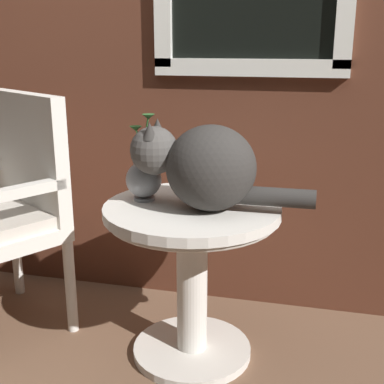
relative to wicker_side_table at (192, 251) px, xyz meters
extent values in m
plane|color=brown|center=(-0.15, -0.21, -0.42)|extent=(6.00, 6.00, 0.00)
cube|color=#562D1E|center=(-0.15, 0.49, 0.88)|extent=(4.00, 0.04, 2.60)
cube|color=silver|center=(0.13, 0.45, 0.63)|extent=(0.79, 0.03, 0.07)
cylinder|color=silver|center=(0.00, 0.00, -0.41)|extent=(0.45, 0.45, 0.03)
cylinder|color=silver|center=(0.00, 0.00, -0.13)|extent=(0.11, 0.11, 0.54)
cylinder|color=silver|center=(0.00, 0.00, 0.16)|extent=(0.64, 0.64, 0.03)
torus|color=silver|center=(0.00, 0.00, 0.13)|extent=(0.61, 0.61, 0.02)
cylinder|color=silver|center=(-0.92, 0.29, -0.22)|extent=(0.04, 0.04, 0.40)
cylinder|color=silver|center=(-0.52, 0.04, -0.22)|extent=(0.04, 0.04, 0.40)
cube|color=silver|center=(-0.73, 0.16, 0.29)|extent=(0.47, 0.32, 0.51)
cube|color=silver|center=(-0.64, -0.14, 0.22)|extent=(0.27, 0.40, 0.04)
ellipsoid|color=#33302D|center=(0.07, -0.03, 0.32)|extent=(0.31, 0.30, 0.30)
sphere|color=#494643|center=(-0.13, -0.03, 0.38)|extent=(0.17, 0.17, 0.17)
cone|color=#33302D|center=(-0.13, 0.02, 0.45)|extent=(0.05, 0.05, 0.06)
cone|color=#33302D|center=(-0.13, -0.07, 0.45)|extent=(0.05, 0.05, 0.06)
cylinder|color=#33302D|center=(0.29, -0.02, 0.24)|extent=(0.28, 0.07, 0.06)
cylinder|color=gray|center=(-0.19, 0.02, 0.18)|extent=(0.08, 0.08, 0.01)
ellipsoid|color=gray|center=(-0.19, 0.02, 0.25)|extent=(0.13, 0.13, 0.13)
cylinder|color=gray|center=(-0.19, 0.02, 0.33)|extent=(0.07, 0.07, 0.06)
torus|color=gray|center=(-0.19, 0.02, 0.36)|extent=(0.09, 0.09, 0.02)
cylinder|color=#2D662D|center=(-0.20, 0.02, 0.40)|extent=(0.03, 0.01, 0.08)
cone|color=#2D662D|center=(-0.21, 0.01, 0.44)|extent=(0.04, 0.04, 0.02)
cylinder|color=#2D662D|center=(-0.17, 0.01, 0.42)|extent=(0.04, 0.04, 0.13)
cone|color=#2D662D|center=(-0.15, -0.01, 0.49)|extent=(0.04, 0.04, 0.02)
camera|label=1|loc=(0.42, -1.69, 0.74)|focal=48.08mm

